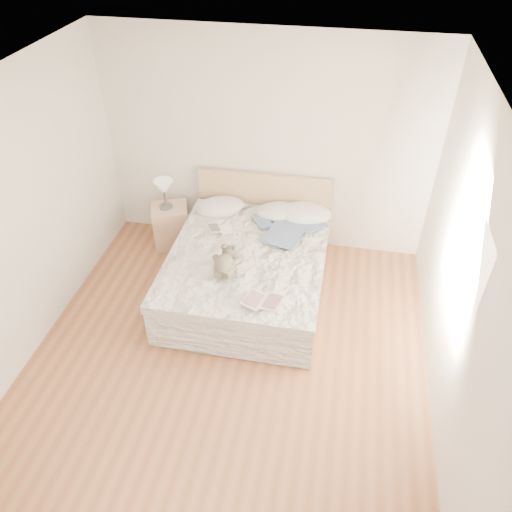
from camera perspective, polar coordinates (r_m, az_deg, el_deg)
name	(u,v)px	position (r m, az deg, el deg)	size (l,w,h in m)	color
floor	(226,366)	(5.18, -3.50, -12.39)	(4.00, 4.50, 0.00)	brown
ceiling	(210,108)	(3.54, -5.23, 16.50)	(4.00, 4.50, 0.00)	silver
wall_back	(266,146)	(6.09, 1.13, 12.48)	(4.00, 0.02, 2.70)	silver
wall_left	(5,236)	(5.06, -26.73, 2.06)	(0.02, 4.50, 2.70)	silver
wall_right	(466,293)	(4.26, 22.89, -3.89)	(0.02, 4.50, 2.70)	silver
window	(463,259)	(4.43, 22.57, -0.35)	(0.02, 1.30, 1.10)	white
bed	(249,269)	(5.78, -0.83, -1.45)	(1.72, 2.14, 1.00)	tan
nightstand	(171,226)	(6.62, -9.66, 3.44)	(0.45, 0.40, 0.56)	tan
table_lamp	(164,189)	(6.33, -10.49, 7.59)	(0.27, 0.27, 0.38)	#504B45
pillow_left	(220,206)	(6.26, -4.14, 5.67)	(0.61, 0.42, 0.18)	silver
pillow_middle	(279,211)	(6.15, 2.60, 5.11)	(0.56, 0.39, 0.17)	silver
pillow_right	(304,213)	(6.14, 5.54, 4.88)	(0.66, 0.46, 0.20)	white
blouse	(285,232)	(5.81, 3.38, 2.71)	(0.61, 0.66, 0.02)	#3F5077
photo_book	(220,229)	(5.87, -4.11, 3.08)	(0.28, 0.20, 0.02)	white
childrens_book	(263,301)	(4.91, 0.84, -5.18)	(0.38, 0.26, 0.02)	#F4E1C2
teddy_bear	(224,269)	(5.25, -3.65, -1.51)	(0.27, 0.38, 0.20)	brown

